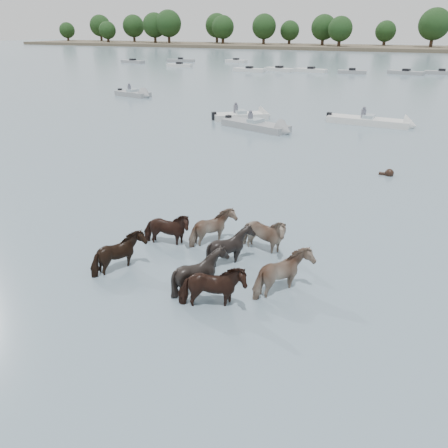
% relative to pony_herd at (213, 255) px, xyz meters
% --- Properties ---
extents(ground, '(400.00, 400.00, 0.00)m').
position_rel_pony_herd_xyz_m(ground, '(0.04, -2.41, -0.49)').
color(ground, slate).
rests_on(ground, ground).
extents(shoreline, '(160.00, 30.00, 1.00)m').
position_rel_pony_herd_xyz_m(shoreline, '(-69.96, 147.59, 0.01)').
color(shoreline, '#4C4233').
rests_on(shoreline, ground).
extents(pony_herd, '(6.30, 4.99, 1.55)m').
position_rel_pony_herd_xyz_m(pony_herd, '(0.00, 0.00, 0.00)').
color(pony_herd, black).
rests_on(pony_herd, ground).
extents(swimming_pony, '(0.72, 0.44, 0.44)m').
position_rel_pony_herd_xyz_m(swimming_pony, '(3.97, 12.16, -0.39)').
color(swimming_pony, black).
rests_on(swimming_pony, ground).
extents(motorboat_a, '(4.79, 4.10, 1.92)m').
position_rel_pony_herd_xyz_m(motorboat_a, '(-7.88, 23.08, -0.26)').
color(motorboat_a, silver).
rests_on(motorboat_a, ground).
extents(motorboat_b, '(6.02, 3.38, 1.92)m').
position_rel_pony_herd_xyz_m(motorboat_b, '(-5.31, 19.49, -0.27)').
color(motorboat_b, gray).
rests_on(motorboat_b, ground).
extents(motorboat_c, '(6.75, 2.04, 1.92)m').
position_rel_pony_herd_xyz_m(motorboat_c, '(2.05, 24.76, -0.27)').
color(motorboat_c, silver).
rests_on(motorboat_c, ground).
extents(motorboat_f, '(4.76, 2.48, 1.92)m').
position_rel_pony_herd_xyz_m(motorboat_f, '(-23.19, 29.61, -0.26)').
color(motorboat_f, gray).
rests_on(motorboat_f, ground).
extents(distant_flotilla, '(103.81, 24.50, 0.93)m').
position_rel_pony_herd_xyz_m(distant_flotilla, '(-0.73, 69.76, -0.23)').
color(distant_flotilla, gray).
rests_on(distant_flotilla, ground).
extents(treeline, '(153.04, 22.26, 12.50)m').
position_rel_pony_herd_xyz_m(treeline, '(-69.51, 148.63, 6.23)').
color(treeline, '#382619').
rests_on(treeline, ground).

